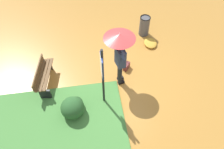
{
  "coord_description": "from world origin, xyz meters",
  "views": [
    {
      "loc": [
        -4.95,
        1.04,
        6.27
      ],
      "look_at": [
        -0.53,
        0.36,
        0.85
      ],
      "focal_mm": 36.82,
      "sensor_mm": 36.0,
      "label": 1
    }
  ],
  "objects_px": {
    "handbag": "(127,66)",
    "trash_bin": "(144,26)",
    "park_bench": "(44,76)",
    "person_with_umbrella": "(120,47)",
    "info_sign_post": "(102,72)"
  },
  "relations": [
    {
      "from": "trash_bin",
      "to": "handbag",
      "type": "bearing_deg",
      "value": 148.96
    },
    {
      "from": "info_sign_post",
      "to": "trash_bin",
      "type": "relative_size",
      "value": 2.76
    },
    {
      "from": "person_with_umbrella",
      "to": "handbag",
      "type": "bearing_deg",
      "value": -38.31
    },
    {
      "from": "handbag",
      "to": "park_bench",
      "type": "relative_size",
      "value": 0.26
    },
    {
      "from": "person_with_umbrella",
      "to": "trash_bin",
      "type": "height_order",
      "value": "person_with_umbrella"
    },
    {
      "from": "handbag",
      "to": "park_bench",
      "type": "distance_m",
      "value": 2.88
    },
    {
      "from": "info_sign_post",
      "to": "handbag",
      "type": "height_order",
      "value": "info_sign_post"
    },
    {
      "from": "info_sign_post",
      "to": "park_bench",
      "type": "bearing_deg",
      "value": 61.21
    },
    {
      "from": "person_with_umbrella",
      "to": "trash_bin",
      "type": "relative_size",
      "value": 2.45
    },
    {
      "from": "info_sign_post",
      "to": "park_bench",
      "type": "xyz_separation_m",
      "value": [
        1.03,
        1.87,
        -1.04
      ]
    },
    {
      "from": "info_sign_post",
      "to": "trash_bin",
      "type": "xyz_separation_m",
      "value": [
        3.02,
        -2.05,
        -1.03
      ]
    },
    {
      "from": "handbag",
      "to": "trash_bin",
      "type": "height_order",
      "value": "trash_bin"
    },
    {
      "from": "park_bench",
      "to": "trash_bin",
      "type": "relative_size",
      "value": 1.68
    },
    {
      "from": "person_with_umbrella",
      "to": "handbag",
      "type": "relative_size",
      "value": 5.53
    },
    {
      "from": "person_with_umbrella",
      "to": "handbag",
      "type": "height_order",
      "value": "person_with_umbrella"
    }
  ]
}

